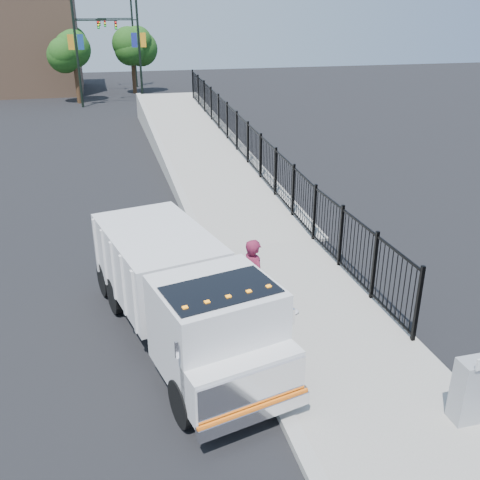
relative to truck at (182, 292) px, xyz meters
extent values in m
plane|color=black|center=(1.41, 0.65, -1.32)|extent=(120.00, 120.00, 0.00)
cube|color=#9E998E|center=(3.33, -1.35, -1.26)|extent=(3.55, 12.00, 0.12)
cube|color=#ADAAA3|center=(1.41, -1.35, -1.24)|extent=(0.30, 12.00, 0.16)
cube|color=#9E998E|center=(3.53, 16.65, -1.32)|extent=(3.95, 24.06, 3.19)
cube|color=black|center=(4.96, 12.65, -0.42)|extent=(0.10, 28.00, 1.80)
cube|color=black|center=(-0.08, 0.34, -0.83)|extent=(2.26, 6.21, 0.20)
cube|color=white|center=(0.39, -1.69, 0.08)|extent=(2.52, 2.42, 1.81)
cube|color=white|center=(0.64, -2.80, -0.37)|extent=(2.22, 1.09, 0.91)
cube|color=silver|center=(0.71, -3.12, -0.37)|extent=(2.05, 0.53, 0.77)
cube|color=silver|center=(0.73, -3.19, -0.83)|extent=(2.16, 0.64, 0.25)
cube|color=orange|center=(0.73, -3.19, -0.69)|extent=(2.13, 0.53, 0.05)
cube|color=black|center=(0.44, -1.91, 0.62)|extent=(2.20, 1.59, 0.77)
cube|color=white|center=(-0.34, 1.49, 0.08)|extent=(2.97, 4.19, 1.54)
cube|color=silver|center=(-0.51, -2.83, 0.49)|extent=(0.07, 0.07, 0.32)
cube|color=silver|center=(1.69, -2.32, 0.49)|extent=(0.07, 0.07, 0.32)
cube|color=orange|center=(-0.29, -2.40, 1.00)|extent=(0.10, 0.09, 0.05)
cube|color=orange|center=(0.11, -2.31, 1.00)|extent=(0.10, 0.09, 0.05)
cube|color=orange|center=(0.51, -2.22, 1.00)|extent=(0.10, 0.09, 0.05)
cube|color=orange|center=(0.91, -2.13, 1.00)|extent=(0.10, 0.09, 0.05)
cube|color=orange|center=(1.30, -2.04, 1.00)|extent=(0.10, 0.09, 0.05)
cylinder|color=black|center=(-0.40, -2.52, -0.87)|extent=(0.48, 0.95, 0.91)
cylinder|color=black|center=(1.46, -2.10, -0.87)|extent=(0.48, 0.95, 0.91)
cylinder|color=black|center=(-1.39, 1.80, -0.87)|extent=(0.48, 0.95, 0.91)
cylinder|color=black|center=(0.47, 2.23, -0.87)|extent=(0.48, 0.95, 0.91)
cylinder|color=black|center=(-1.61, 2.77, -0.87)|extent=(0.48, 0.95, 0.91)
cylinder|color=black|center=(0.24, 3.20, -0.87)|extent=(0.48, 0.95, 0.91)
imported|color=maroon|center=(1.81, 0.66, -0.22)|extent=(0.67, 0.83, 1.96)
cube|color=gray|center=(4.51, -3.84, -0.58)|extent=(0.55, 0.40, 1.25)
ellipsoid|color=silver|center=(2.75, 0.45, -1.17)|extent=(0.32, 0.32, 0.08)
cylinder|color=black|center=(-2.53, 34.13, 2.68)|extent=(0.18, 0.18, 8.00)
cube|color=black|center=(-0.93, 34.13, 4.98)|extent=(3.20, 0.08, 0.08)
cube|color=black|center=(0.51, 34.13, 4.63)|extent=(0.18, 0.22, 0.60)
cube|color=navy|center=(-2.18, 34.13, 3.48)|extent=(0.45, 0.04, 1.10)
cube|color=orange|center=(-2.88, 34.13, 3.48)|extent=(0.45, 0.04, 1.10)
cylinder|color=black|center=(2.29, 35.98, 2.68)|extent=(0.18, 0.18, 8.00)
cube|color=black|center=(0.69, 35.98, 4.98)|extent=(3.20, 0.08, 0.08)
cube|color=black|center=(-0.75, 35.98, 4.63)|extent=(0.18, 0.22, 0.60)
cube|color=orange|center=(2.64, 35.98, 3.48)|extent=(0.45, 0.04, 1.10)
cube|color=navy|center=(1.94, 35.98, 3.48)|extent=(0.45, 0.04, 1.10)
cylinder|color=black|center=(-3.12, 41.92, 2.68)|extent=(0.18, 0.18, 8.00)
cube|color=black|center=(-1.52, 41.92, 4.98)|extent=(3.20, 0.08, 0.08)
cube|color=black|center=(-0.08, 41.92, 4.63)|extent=(0.18, 0.22, 0.60)
cube|color=navy|center=(-2.77, 41.92, 3.48)|extent=(0.45, 0.04, 1.10)
cube|color=orange|center=(-3.47, 41.92, 3.48)|extent=(0.45, 0.04, 1.10)
cylinder|color=black|center=(2.56, 45.44, 2.68)|extent=(0.18, 0.18, 8.00)
cube|color=black|center=(0.96, 45.44, 4.98)|extent=(3.20, 0.08, 0.08)
cube|color=black|center=(-0.48, 45.44, 4.63)|extent=(0.18, 0.22, 0.60)
cube|color=orange|center=(2.91, 45.44, 3.48)|extent=(0.45, 0.04, 1.10)
cube|color=navy|center=(2.21, 45.44, 3.48)|extent=(0.45, 0.04, 1.10)
cylinder|color=#382314|center=(-2.82, 36.25, 0.28)|extent=(0.36, 0.36, 3.20)
sphere|color=#194714|center=(-2.82, 36.25, 2.68)|extent=(2.94, 2.94, 2.94)
cylinder|color=#382314|center=(2.02, 40.89, 0.28)|extent=(0.36, 0.36, 3.20)
sphere|color=#194714|center=(2.02, 40.89, 2.68)|extent=(2.82, 2.82, 2.82)
cylinder|color=#382314|center=(-3.17, 48.26, 0.28)|extent=(0.36, 0.36, 3.20)
sphere|color=#194714|center=(-3.17, 48.26, 2.68)|extent=(2.72, 2.72, 2.72)
cube|color=#8C664C|center=(-7.59, 44.65, 2.68)|extent=(10.00, 10.00, 8.00)
camera|label=1|loc=(-1.36, -10.20, 5.60)|focal=40.00mm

